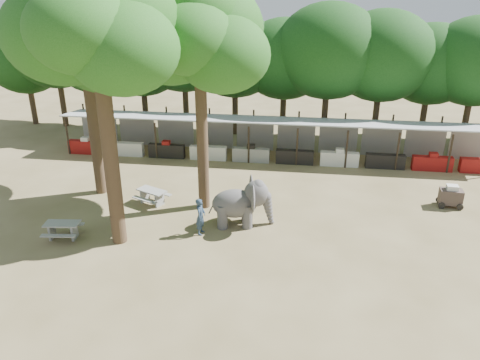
# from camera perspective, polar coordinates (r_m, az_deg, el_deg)

# --- Properties ---
(ground) EXTENTS (100.00, 100.00, 0.00)m
(ground) POSITION_cam_1_polar(r_m,az_deg,el_deg) (18.70, 0.92, -11.77)
(ground) COLOR brown
(ground) RESTS_ON ground
(vendor_stalls) EXTENTS (28.00, 2.99, 2.80)m
(vendor_stalls) POSITION_cam_1_polar(r_m,az_deg,el_deg) (30.68, 4.17, 4.82)
(vendor_stalls) COLOR #9FA1A6
(vendor_stalls) RESTS_ON ground
(yard_tree_left) EXTENTS (7.10, 6.90, 11.02)m
(yard_tree_left) POSITION_cam_1_polar(r_m,az_deg,el_deg) (25.14, -18.72, 16.15)
(yard_tree_left) COLOR #332316
(yard_tree_left) RESTS_ON ground
(yard_tree_center) EXTENTS (7.10, 6.90, 12.04)m
(yard_tree_center) POSITION_cam_1_polar(r_m,az_deg,el_deg) (19.27, -17.35, 17.66)
(yard_tree_center) COLOR #332316
(yard_tree_center) RESTS_ON ground
(yard_tree_back) EXTENTS (7.10, 6.90, 11.36)m
(yard_tree_back) POSITION_cam_1_polar(r_m,az_deg,el_deg) (22.15, -5.29, 17.34)
(yard_tree_back) COLOR #332316
(yard_tree_back) RESTS_ON ground
(backdrop_trees) EXTENTS (46.46, 5.95, 8.33)m
(backdrop_trees) POSITION_cam_1_polar(r_m,az_deg,el_deg) (34.72, 5.01, 14.25)
(backdrop_trees) COLOR #332316
(backdrop_trees) RESTS_ON ground
(elephant) EXTENTS (3.06, 2.29, 2.29)m
(elephant) POSITION_cam_1_polar(r_m,az_deg,el_deg) (21.93, 0.27, -2.78)
(elephant) COLOR #454242
(elephant) RESTS_ON ground
(handler) EXTENTS (0.48, 0.67, 1.75)m
(handler) POSITION_cam_1_polar(r_m,az_deg,el_deg) (21.32, -4.83, -4.45)
(handler) COLOR #26384C
(handler) RESTS_ON ground
(picnic_table_near) EXTENTS (1.68, 1.54, 0.77)m
(picnic_table_near) POSITION_cam_1_polar(r_m,az_deg,el_deg) (22.51, -20.80, -5.51)
(picnic_table_near) COLOR gray
(picnic_table_near) RESTS_ON ground
(picnic_table_far) EXTENTS (1.98, 1.90, 0.77)m
(picnic_table_far) POSITION_cam_1_polar(r_m,az_deg,el_deg) (24.71, -10.68, -1.77)
(picnic_table_far) COLOR gray
(picnic_table_far) RESTS_ON ground
(cart_back) EXTENTS (1.26, 0.87, 1.19)m
(cart_back) POSITION_cam_1_polar(r_m,az_deg,el_deg) (26.26, 24.31, -1.80)
(cart_back) COLOR #362924
(cart_back) RESTS_ON ground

